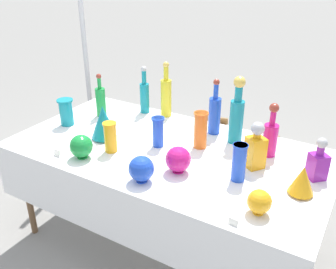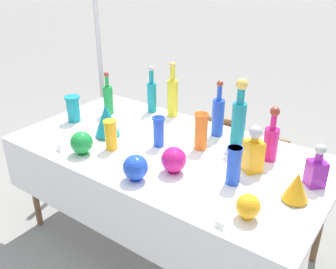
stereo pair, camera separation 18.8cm
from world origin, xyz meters
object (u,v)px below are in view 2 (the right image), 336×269
at_px(fluted_vase_0, 297,187).
at_px(round_bowl_3, 81,143).
at_px(slender_vase_2, 111,134).
at_px(square_decanter_0, 253,151).
at_px(square_decanter_1, 317,169).
at_px(round_bowl_1, 174,160).
at_px(round_bowl_2, 135,167).
at_px(round_bowl_0, 248,206).
at_px(tall_bottle_5, 271,140).
at_px(cardboard_box_behind_left, 216,145).
at_px(tall_bottle_0, 152,94).
at_px(slender_vase_1, 73,108).
at_px(slender_vase_3, 234,165).
at_px(tall_bottle_4, 239,117).
at_px(cardboard_box_behind_right, 257,167).
at_px(fluted_vase_1, 107,120).
at_px(slender_vase_4, 201,130).
at_px(slender_vase_0, 159,131).
at_px(tall_bottle_3, 173,95).
at_px(tall_bottle_2, 108,98).
at_px(canopy_pole, 101,72).
at_px(tall_bottle_1, 218,115).

height_order(fluted_vase_0, round_bowl_3, fluted_vase_0).
bearing_deg(slender_vase_2, round_bowl_3, -122.73).
relative_size(square_decanter_0, square_decanter_1, 1.15).
distance_m(round_bowl_1, round_bowl_2, 0.22).
xyz_separation_m(round_bowl_0, round_bowl_2, (-0.64, -0.05, 0.01)).
bearing_deg(tall_bottle_5, square_decanter_1, -22.57).
distance_m(round_bowl_0, cardboard_box_behind_left, 1.95).
bearing_deg(round_bowl_0, tall_bottle_0, 146.58).
height_order(tall_bottle_0, tall_bottle_5, tall_bottle_0).
bearing_deg(tall_bottle_0, slender_vase_1, -125.98).
xyz_separation_m(slender_vase_3, round_bowl_3, (-0.91, -0.25, -0.04)).
height_order(tall_bottle_4, square_decanter_1, tall_bottle_4).
bearing_deg(cardboard_box_behind_right, round_bowl_0, -70.41).
bearing_deg(fluted_vase_1, square_decanter_0, 8.92).
height_order(slender_vase_4, fluted_vase_1, slender_vase_4).
xyz_separation_m(slender_vase_3, round_bowl_0, (0.19, -0.23, -0.05)).
bearing_deg(tall_bottle_0, round_bowl_3, -84.56).
relative_size(slender_vase_0, round_bowl_2, 1.32).
relative_size(slender_vase_4, fluted_vase_1, 1.03).
bearing_deg(round_bowl_0, round_bowl_3, -178.82).
bearing_deg(round_bowl_2, round_bowl_0, 4.79).
bearing_deg(tall_bottle_3, tall_bottle_5, -13.59).
distance_m(round_bowl_1, round_bowl_3, 0.60).
relative_size(slender_vase_1, fluted_vase_0, 1.18).
xyz_separation_m(tall_bottle_2, fluted_vase_0, (1.56, -0.28, -0.04)).
distance_m(slender_vase_4, round_bowl_1, 0.34).
height_order(tall_bottle_2, square_decanter_0, tall_bottle_2).
xyz_separation_m(tall_bottle_4, slender_vase_4, (-0.16, -0.18, -0.07)).
distance_m(slender_vase_4, canopy_pole, 1.57).
bearing_deg(round_bowl_0, fluted_vase_0, 62.69).
bearing_deg(tall_bottle_0, slender_vase_3, -29.13).
relative_size(tall_bottle_1, fluted_vase_0, 2.38).
bearing_deg(fluted_vase_1, round_bowl_0, -12.41).
bearing_deg(square_decanter_1, slender_vase_2, -164.18).
height_order(slender_vase_2, fluted_vase_1, fluted_vase_1).
xyz_separation_m(tall_bottle_1, fluted_vase_0, (0.69, -0.44, -0.06)).
relative_size(square_decanter_0, slender_vase_3, 1.31).
bearing_deg(cardboard_box_behind_left, canopy_pole, -153.82).
relative_size(tall_bottle_2, cardboard_box_behind_right, 0.64).
bearing_deg(tall_bottle_2, round_bowl_0, -21.09).
bearing_deg(slender_vase_2, fluted_vase_0, 6.54).
distance_m(tall_bottle_0, tall_bottle_2, 0.34).
relative_size(tall_bottle_3, tall_bottle_4, 0.94).
height_order(fluted_vase_1, cardboard_box_behind_right, fluted_vase_1).
relative_size(tall_bottle_1, slender_vase_3, 1.78).
bearing_deg(round_bowl_0, tall_bottle_5, 102.75).
bearing_deg(slender_vase_2, tall_bottle_2, 135.51).
relative_size(tall_bottle_5, fluted_vase_0, 2.09).
bearing_deg(slender_vase_0, cardboard_box_behind_left, 100.03).
bearing_deg(slender_vase_3, cardboard_box_behind_left, 121.25).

